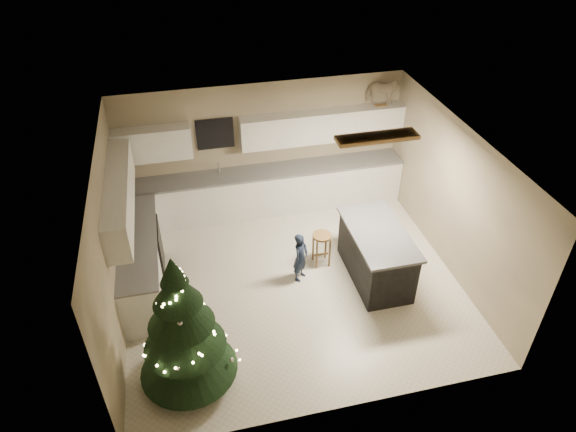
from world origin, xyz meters
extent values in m
plane|color=beige|center=(0.00, 0.00, 0.00)|extent=(5.50, 5.50, 0.00)
cube|color=tan|center=(0.00, 2.50, 1.30)|extent=(5.50, 0.02, 2.60)
cube|color=tan|center=(0.00, -2.50, 1.30)|extent=(5.50, 0.02, 2.60)
cube|color=tan|center=(-2.75, 0.00, 1.30)|extent=(0.02, 5.00, 2.60)
cube|color=tan|center=(2.75, 0.00, 1.30)|extent=(0.02, 5.00, 2.60)
cube|color=silver|center=(0.00, 0.00, 2.60)|extent=(5.50, 5.00, 0.02)
cube|color=brown|center=(1.30, 0.10, 2.55)|extent=(1.25, 0.32, 0.06)
cube|color=white|center=(1.30, 0.10, 2.52)|extent=(1.15, 0.24, 0.02)
cube|color=silver|center=(0.00, 2.20, 0.45)|extent=(5.48, 0.60, 0.90)
cube|color=silver|center=(-2.45, 0.60, 0.45)|extent=(0.60, 2.60, 0.90)
cube|color=slate|center=(0.00, 2.19, 0.92)|extent=(5.48, 0.62, 0.04)
cube|color=slate|center=(-2.44, 0.60, 0.92)|extent=(0.62, 2.60, 0.04)
cube|color=silver|center=(-2.05, 2.33, 1.70)|extent=(1.40, 0.35, 0.60)
cube|color=silver|center=(1.15, 2.33, 1.70)|extent=(3.20, 0.35, 0.60)
cube|color=silver|center=(-2.58, 0.72, 1.70)|extent=(0.35, 2.60, 0.60)
cube|color=black|center=(-0.90, 2.47, 1.70)|extent=(0.70, 0.04, 0.60)
cube|color=#99999E|center=(-0.90, 2.20, 0.90)|extent=(0.55, 0.40, 0.06)
cylinder|color=#99999E|center=(-0.90, 2.30, 1.06)|extent=(0.03, 0.03, 0.24)
cube|color=black|center=(-2.43, 0.90, 0.45)|extent=(0.64, 0.75, 0.90)
cube|color=black|center=(-2.68, 0.90, 1.05)|extent=(0.10, 0.75, 0.30)
cube|color=black|center=(1.40, -0.16, 0.45)|extent=(0.80, 1.60, 0.90)
cube|color=#39393A|center=(1.40, -0.16, 0.93)|extent=(0.90, 1.70, 0.05)
cylinder|color=brown|center=(0.61, 0.37, 0.61)|extent=(0.33, 0.33, 0.04)
cylinder|color=brown|center=(0.49, 0.25, 0.30)|extent=(0.04, 0.04, 0.60)
cylinder|color=brown|center=(0.72, 0.25, 0.30)|extent=(0.04, 0.04, 0.60)
cylinder|color=brown|center=(0.49, 0.49, 0.30)|extent=(0.04, 0.04, 0.60)
cylinder|color=brown|center=(0.72, 0.49, 0.30)|extent=(0.04, 0.04, 0.60)
cube|color=brown|center=(0.61, 0.37, 0.20)|extent=(0.25, 0.03, 0.03)
cylinder|color=#3F2816|center=(-1.85, -1.55, 0.15)|extent=(0.12, 0.12, 0.29)
cone|color=#19341D|center=(-1.85, -1.55, 0.54)|extent=(1.33, 1.33, 0.69)
cone|color=#19341D|center=(-1.85, -1.55, 0.98)|extent=(1.10, 1.10, 0.59)
cone|color=#19341D|center=(-1.85, -1.55, 1.37)|extent=(0.86, 0.86, 0.54)
cone|color=#19341D|center=(-1.85, -1.55, 1.71)|extent=(0.63, 0.63, 0.49)
cone|color=#19341D|center=(-1.85, -1.55, 2.01)|extent=(0.35, 0.35, 0.39)
sphere|color=#FFD88C|center=(-1.15, -1.55, 0.24)|extent=(0.04, 0.04, 0.04)
sphere|color=#FFD88C|center=(-1.20, -1.35, 0.28)|extent=(0.04, 0.04, 0.04)
sphere|color=#FFD88C|center=(-1.30, -1.18, 0.32)|extent=(0.04, 0.04, 0.04)
sphere|color=#FFD88C|center=(-1.44, -1.05, 0.36)|extent=(0.04, 0.04, 0.04)
sphere|color=#FFD88C|center=(-1.61, -0.96, 0.40)|extent=(0.04, 0.04, 0.04)
sphere|color=#FFD88C|center=(-1.80, -0.93, 0.44)|extent=(0.04, 0.04, 0.04)
sphere|color=#FFD88C|center=(-1.98, -0.96, 0.48)|extent=(0.04, 0.04, 0.04)
sphere|color=#FFD88C|center=(-2.14, -1.03, 0.52)|extent=(0.04, 0.04, 0.04)
sphere|color=#FFD88C|center=(-2.27, -1.15, 0.56)|extent=(0.04, 0.04, 0.04)
sphere|color=#FFD88C|center=(-2.36, -1.30, 0.60)|extent=(0.04, 0.04, 0.04)
sphere|color=#FFD88C|center=(-2.40, -1.46, 0.64)|extent=(0.04, 0.04, 0.04)
sphere|color=#FFD88C|center=(-2.39, -1.63, 0.68)|extent=(0.04, 0.04, 0.04)
sphere|color=#FFD88C|center=(-2.33, -1.78, 0.72)|extent=(0.04, 0.04, 0.04)
sphere|color=#FFD88C|center=(-2.23, -1.90, 0.76)|extent=(0.04, 0.04, 0.04)
sphere|color=#FFD88C|center=(-2.11, -1.99, 0.80)|extent=(0.04, 0.04, 0.04)
sphere|color=#FFD88C|center=(-1.97, -2.03, 0.84)|extent=(0.04, 0.04, 0.04)
sphere|color=#FFD88C|center=(-1.82, -2.03, 0.88)|extent=(0.04, 0.04, 0.04)
sphere|color=#FFD88C|center=(-1.69, -1.99, 0.92)|extent=(0.04, 0.04, 0.04)
sphere|color=#FFD88C|center=(-1.58, -1.91, 0.96)|extent=(0.04, 0.04, 0.04)
sphere|color=#FFD88C|center=(-1.50, -1.81, 1.00)|extent=(0.04, 0.04, 0.04)
sphere|color=#FFD88C|center=(-1.45, -1.69, 1.04)|extent=(0.04, 0.04, 0.04)
sphere|color=#FFD88C|center=(-1.44, -1.57, 1.08)|extent=(0.04, 0.04, 0.04)
sphere|color=#FFD88C|center=(-1.47, -1.45, 1.12)|extent=(0.04, 0.04, 0.04)
sphere|color=#FFD88C|center=(-1.53, -1.35, 1.16)|extent=(0.04, 0.04, 0.04)
sphere|color=#FFD88C|center=(-1.61, -1.28, 1.20)|extent=(0.04, 0.04, 0.04)
sphere|color=#FFD88C|center=(-1.71, -1.23, 1.23)|extent=(0.04, 0.04, 0.04)
sphere|color=#FFD88C|center=(-1.81, -1.22, 1.27)|extent=(0.04, 0.04, 0.04)
sphere|color=#FFD88C|center=(-1.91, -1.24, 1.31)|extent=(0.04, 0.04, 0.04)
sphere|color=#FFD88C|center=(-2.00, -1.28, 1.35)|extent=(0.04, 0.04, 0.04)
sphere|color=#FFD88C|center=(-2.06, -1.34, 1.39)|extent=(0.04, 0.04, 0.04)
sphere|color=#FFD88C|center=(-2.10, -1.42, 1.43)|extent=(0.04, 0.04, 0.04)
sphere|color=#FFD88C|center=(-2.11, -1.50, 1.47)|extent=(0.04, 0.04, 0.04)
sphere|color=#FFD88C|center=(-2.10, -1.58, 1.51)|extent=(0.04, 0.04, 0.04)
sphere|color=#FFD88C|center=(-2.07, -1.65, 1.55)|extent=(0.04, 0.04, 0.04)
sphere|color=#FFD88C|center=(-2.02, -1.70, 1.59)|extent=(0.04, 0.04, 0.04)
sphere|color=#FFD88C|center=(-1.97, -1.74, 1.63)|extent=(0.04, 0.04, 0.04)
sphere|color=#FFD88C|center=(-1.90, -1.75, 1.67)|extent=(0.04, 0.04, 0.04)
sphere|color=#FFD88C|center=(-1.85, -1.74, 1.71)|extent=(0.04, 0.04, 0.04)
sphere|color=#FFD88C|center=(-1.80, -1.72, 1.75)|extent=(0.04, 0.04, 0.04)
sphere|color=#FFD88C|center=(-1.76, -1.68, 1.79)|extent=(0.04, 0.04, 0.04)
sphere|color=#FFD88C|center=(-1.73, -1.64, 1.83)|extent=(0.04, 0.04, 0.04)
sphere|color=#FFD88C|center=(-1.73, -1.60, 1.87)|extent=(0.04, 0.04, 0.04)
sphere|color=#FFD88C|center=(-1.73, -1.56, 1.91)|extent=(0.04, 0.04, 0.04)
sphere|color=#FFD88C|center=(-1.75, -1.53, 1.95)|extent=(0.04, 0.04, 0.04)
sphere|color=#FFD88C|center=(-1.77, -1.51, 1.99)|extent=(0.04, 0.04, 0.04)
sphere|color=#FFD88C|center=(-1.80, -1.50, 2.03)|extent=(0.04, 0.04, 0.04)
sphere|color=#FFD88C|center=(-1.82, -1.50, 2.07)|extent=(0.04, 0.04, 0.04)
sphere|color=silver|center=(-1.26, -1.55, 0.39)|extent=(0.07, 0.07, 0.07)
sphere|color=silver|center=(-2.16, -1.13, 0.59)|extent=(0.07, 0.07, 0.07)
sphere|color=silver|center=(-1.99, -1.99, 0.78)|extent=(0.07, 0.07, 0.07)
sphere|color=silver|center=(-1.49, -1.44, 0.98)|extent=(0.07, 0.07, 0.07)
sphere|color=silver|center=(-2.10, -1.37, 1.18)|extent=(0.07, 0.07, 0.07)
sphere|color=silver|center=(-1.85, -1.80, 1.37)|extent=(0.07, 0.07, 0.07)
sphere|color=silver|center=(-1.71, -1.45, 1.57)|extent=(0.07, 0.07, 0.07)
sphere|color=silver|center=(-1.95, -1.52, 1.76)|extent=(0.07, 0.07, 0.07)
sphere|color=silver|center=(-1.84, -1.59, 1.96)|extent=(0.07, 0.07, 0.07)
imported|color=black|center=(0.15, 0.08, 0.46)|extent=(0.39, 0.40, 0.92)
cube|color=brown|center=(2.30, 2.29, 2.01)|extent=(0.25, 0.02, 0.02)
cube|color=brown|center=(2.30, 2.36, 2.01)|extent=(0.25, 0.02, 0.02)
imported|color=beige|center=(2.30, 2.33, 2.29)|extent=(0.69, 0.49, 0.53)
camera|label=1|loc=(-1.56, -6.25, 6.07)|focal=32.00mm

